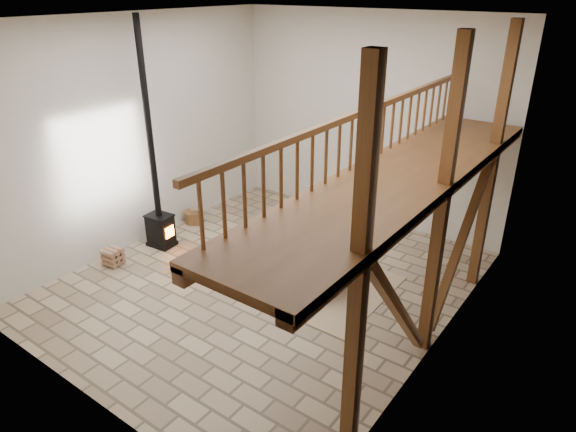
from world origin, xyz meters
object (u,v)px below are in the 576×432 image
Objects in this scene: dining_table at (312,264)px; log_basket at (194,216)px; log_stack at (113,257)px; wood_stove at (157,199)px.

log_basket is (-3.95, 0.58, -0.24)m from dining_table.
log_basket is at bearing 93.04° from log_stack.
wood_stove is 12.35× the size of log_stack.
dining_table is 0.42× the size of wood_stove.
wood_stove reaches higher than dining_table.
wood_stove is 1.65m from log_basket.
dining_table is at bearing 26.95° from log_stack.
log_basket is (-0.28, 1.30, -0.98)m from wood_stove.
wood_stove is at bearing -77.72° from log_basket.
log_basket reaches higher than log_stack.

